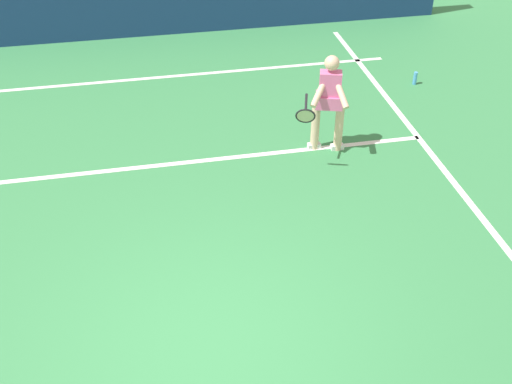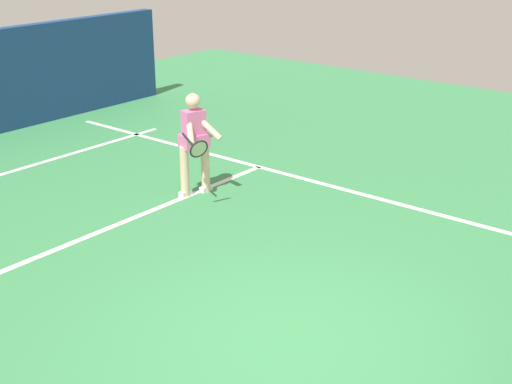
{
  "view_description": "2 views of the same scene",
  "coord_description": "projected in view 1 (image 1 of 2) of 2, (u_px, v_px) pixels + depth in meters",
  "views": [
    {
      "loc": [
        0.39,
        4.43,
        5.23
      ],
      "look_at": [
        -0.8,
        -1.5,
        0.83
      ],
      "focal_mm": 44.14,
      "sensor_mm": 36.0,
      "label": 1
    },
    {
      "loc": [
        5.02,
        3.57,
        3.96
      ],
      "look_at": [
        -1.03,
        -1.34,
        0.95
      ],
      "focal_mm": 50.54,
      "sensor_mm": 36.0,
      "label": 2
    }
  ],
  "objects": [
    {
      "name": "tennis_player",
      "position": [
        329.0,
        101.0,
        9.32
      ],
      "size": [
        0.95,
        0.88,
        1.55
      ],
      "color": "beige",
      "rests_on": "ground"
    },
    {
      "name": "service_line_marking",
      "position": [
        177.0,
        163.0,
        9.49
      ],
      "size": [
        7.76,
        0.1,
        0.01
      ],
      "primitive_type": "cube",
      "color": "white",
      "rests_on": "ground"
    },
    {
      "name": "water_bottle",
      "position": [
        415.0,
        78.0,
        11.59
      ],
      "size": [
        0.07,
        0.07,
        0.24
      ],
      "primitive_type": "cylinder",
      "color": "#4C9EE5",
      "rests_on": "ground"
    },
    {
      "name": "ground_plane",
      "position": [
        210.0,
        346.0,
        6.65
      ],
      "size": [
        23.67,
        23.67,
        0.0
      ],
      "primitive_type": "plane",
      "color": "#38844C"
    },
    {
      "name": "baseline_marking",
      "position": [
        162.0,
        77.0,
        11.89
      ],
      "size": [
        8.76,
        0.1,
        0.01
      ],
      "primitive_type": "cube",
      "color": "white",
      "rests_on": "ground"
    }
  ]
}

